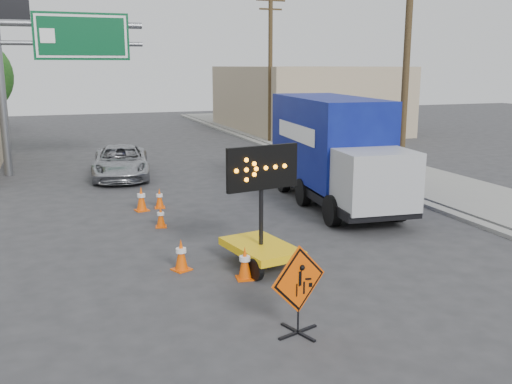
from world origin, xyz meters
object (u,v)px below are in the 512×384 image
construction_sign (299,288)px  box_truck (334,157)px  pickup_truck (121,162)px  arrow_board (261,240)px

construction_sign → box_truck: 9.96m
construction_sign → pickup_truck: construction_sign is taller
construction_sign → box_truck: bearing=40.9°
arrow_board → box_truck: box_truck is taller
arrow_board → box_truck: 6.84m
construction_sign → pickup_truck: (-1.20, 15.75, -0.19)m
construction_sign → box_truck: size_ratio=0.21×
pickup_truck → arrow_board: bearing=-74.4°
construction_sign → box_truck: box_truck is taller
pickup_truck → box_truck: 9.62m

